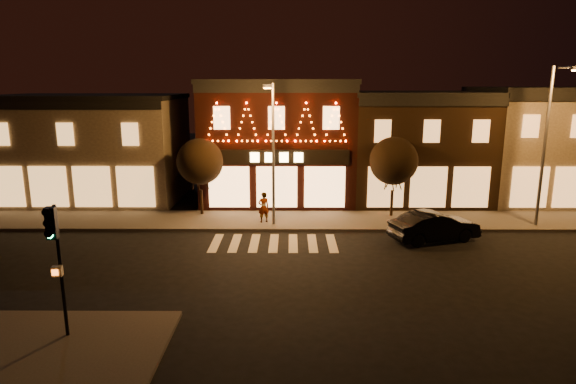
{
  "coord_description": "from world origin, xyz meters",
  "views": [
    {
      "loc": [
        0.87,
        -20.02,
        8.1
      ],
      "look_at": [
        0.74,
        4.0,
        2.71
      ],
      "focal_mm": 30.48,
      "sensor_mm": 36.0,
      "label": 1
    }
  ],
  "objects_px": {
    "streetlamp_mid": "(272,144)",
    "pedestrian": "(264,207)",
    "dark_sedan": "(434,226)",
    "traffic_signal_near": "(55,246)"
  },
  "relations": [
    {
      "from": "dark_sedan",
      "to": "streetlamp_mid",
      "type": "bearing_deg",
      "value": 56.67
    },
    {
      "from": "streetlamp_mid",
      "to": "dark_sedan",
      "type": "height_order",
      "value": "streetlamp_mid"
    },
    {
      "from": "streetlamp_mid",
      "to": "pedestrian",
      "type": "distance_m",
      "value": 3.85
    },
    {
      "from": "traffic_signal_near",
      "to": "dark_sedan",
      "type": "height_order",
      "value": "traffic_signal_near"
    },
    {
      "from": "streetlamp_mid",
      "to": "pedestrian",
      "type": "height_order",
      "value": "streetlamp_mid"
    },
    {
      "from": "pedestrian",
      "to": "traffic_signal_near",
      "type": "bearing_deg",
      "value": 45.16
    },
    {
      "from": "traffic_signal_near",
      "to": "dark_sedan",
      "type": "xyz_separation_m",
      "value": [
        14.71,
        10.3,
        -2.42
      ]
    },
    {
      "from": "traffic_signal_near",
      "to": "streetlamp_mid",
      "type": "bearing_deg",
      "value": 56.33
    },
    {
      "from": "streetlamp_mid",
      "to": "pedestrian",
      "type": "relative_size",
      "value": 4.43
    },
    {
      "from": "streetlamp_mid",
      "to": "pedestrian",
      "type": "bearing_deg",
      "value": 125.03
    }
  ]
}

